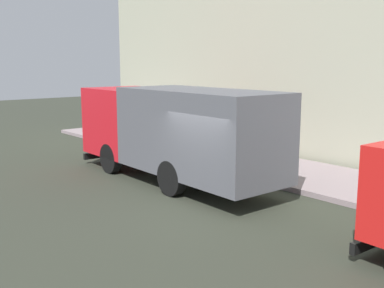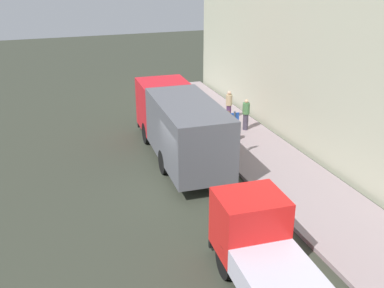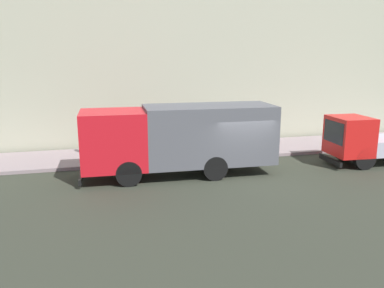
% 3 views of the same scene
% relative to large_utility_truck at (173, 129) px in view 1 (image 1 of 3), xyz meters
% --- Properties ---
extents(ground, '(80.00, 80.00, 0.00)m').
position_rel_large_utility_truck_xyz_m(ground, '(-1.16, -2.59, -1.73)').
color(ground, '#31352A').
extents(sidewalk, '(3.67, 30.00, 0.16)m').
position_rel_large_utility_truck_xyz_m(sidewalk, '(3.67, -2.59, -1.65)').
color(sidewalk, gray).
rests_on(sidewalk, ground).
extents(building_facade, '(0.50, 30.00, 11.39)m').
position_rel_large_utility_truck_xyz_m(building_facade, '(6.01, -2.59, 3.96)').
color(building_facade, '#B4B59A').
rests_on(building_facade, ground).
extents(large_utility_truck, '(2.65, 8.46, 3.05)m').
position_rel_large_utility_truck_xyz_m(large_utility_truck, '(0.00, 0.00, 0.00)').
color(large_utility_truck, red).
rests_on(large_utility_truck, ground).
extents(pedestrian_walking, '(0.48, 0.48, 1.62)m').
position_rel_large_utility_truck_xyz_m(pedestrian_walking, '(4.16, 3.96, -0.72)').
color(pedestrian_walking, '#4D2F55').
rests_on(pedestrian_walking, sidewalk).
extents(pedestrian_standing, '(0.39, 0.39, 1.66)m').
position_rel_large_utility_truck_xyz_m(pedestrian_standing, '(4.32, 2.08, -0.70)').
color(pedestrian_standing, '#3E3847').
rests_on(pedestrian_standing, sidewalk).
extents(pedestrian_third, '(0.48, 0.48, 1.70)m').
position_rel_large_utility_truck_xyz_m(pedestrian_third, '(2.60, 0.54, -0.67)').
color(pedestrian_third, brown).
rests_on(pedestrian_third, sidewalk).
extents(traffic_cone_orange, '(0.40, 0.40, 0.58)m').
position_rel_large_utility_truck_xyz_m(traffic_cone_orange, '(2.39, 2.72, -1.29)').
color(traffic_cone_orange, orange).
rests_on(traffic_cone_orange, sidewalk).
extents(street_sign_post, '(0.44, 0.08, 2.24)m').
position_rel_large_utility_truck_xyz_m(street_sign_post, '(2.19, -1.14, -0.24)').
color(street_sign_post, '#4C5156').
rests_on(street_sign_post, sidewalk).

